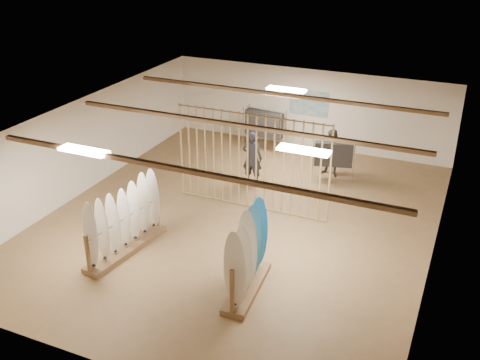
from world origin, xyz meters
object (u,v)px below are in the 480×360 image
at_px(clothing_rack_b, 334,154).
at_px(rack_left, 125,229).
at_px(clothing_rack_a, 264,124).
at_px(rack_right, 247,266).
at_px(shopper_b, 333,150).
at_px(shopper_a, 252,155).

bearing_deg(clothing_rack_b, rack_left, -134.34).
distance_m(clothing_rack_a, clothing_rack_b, 3.16).
bearing_deg(rack_right, clothing_rack_b, 83.43).
bearing_deg(clothing_rack_a, shopper_b, -14.12).
bearing_deg(shopper_a, clothing_rack_b, -154.05).
distance_m(clothing_rack_a, shopper_b, 2.93).
height_order(rack_left, rack_right, rack_right).
relative_size(clothing_rack_b, shopper_b, 0.78).
bearing_deg(rack_left, shopper_b, 69.49).
bearing_deg(clothing_rack_b, shopper_a, -164.06).
height_order(rack_right, shopper_b, rack_right).
height_order(clothing_rack_a, clothing_rack_b, clothing_rack_a).
relative_size(rack_right, shopper_a, 1.07).
bearing_deg(shopper_b, clothing_rack_b, -58.79).
bearing_deg(clothing_rack_a, clothing_rack_b, -18.44).
distance_m(rack_right, clothing_rack_b, 6.42).
bearing_deg(rack_right, shopper_a, 106.44).
bearing_deg(shopper_b, rack_right, -80.95).
bearing_deg(rack_left, clothing_rack_b, 67.47).
bearing_deg(clothing_rack_a, rack_left, -87.86).
xyz_separation_m(rack_left, shopper_b, (3.40, 6.41, 0.25)).
xyz_separation_m(clothing_rack_a, shopper_b, (2.72, -1.07, -0.15)).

